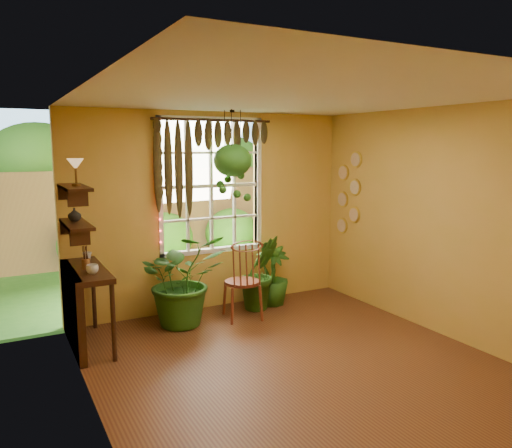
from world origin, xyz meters
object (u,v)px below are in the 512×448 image
(potted_plant_mid, at_px, (260,272))
(hanging_basket, at_px, (232,165))
(windsor_chair, at_px, (243,292))
(potted_plant_left, at_px, (183,279))
(counter_ledge, at_px, (77,300))

(potted_plant_mid, bearing_deg, hanging_basket, 178.59)
(windsor_chair, height_order, potted_plant_left, windsor_chair)
(potted_plant_left, bearing_deg, windsor_chair, -11.96)
(hanging_basket, bearing_deg, counter_ledge, -172.92)
(windsor_chair, relative_size, hanging_basket, 1.03)
(potted_plant_mid, relative_size, hanging_basket, 0.86)
(potted_plant_left, distance_m, hanging_basket, 1.60)
(counter_ledge, xyz_separation_m, windsor_chair, (2.05, -0.01, -0.20))
(counter_ledge, relative_size, potted_plant_mid, 1.16)
(counter_ledge, xyz_separation_m, potted_plant_left, (1.29, 0.15, 0.04))
(counter_ledge, relative_size, windsor_chair, 0.97)
(counter_ledge, bearing_deg, potted_plant_left, 6.62)
(counter_ledge, height_order, potted_plant_left, potted_plant_left)
(counter_ledge, height_order, windsor_chair, windsor_chair)
(counter_ledge, relative_size, potted_plant_left, 1.01)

